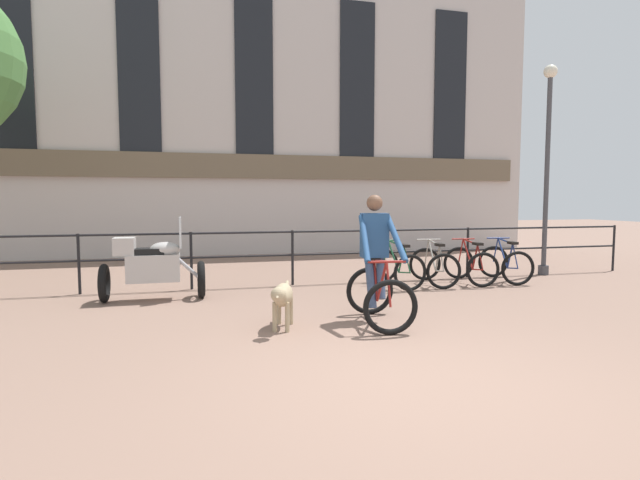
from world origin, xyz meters
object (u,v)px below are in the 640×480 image
at_px(dog, 282,296).
at_px(street_lamp, 547,159).
at_px(parked_motorcycle, 152,266).
at_px(parked_bicycle_mid_left, 434,266).
at_px(parked_bicycle_far_end, 505,263).
at_px(parked_bicycle_near_lamp, 396,267).
at_px(parked_bicycle_mid_right, 470,265).
at_px(cyclist_with_bike, 377,265).

height_order(dog, street_lamp, street_lamp).
relative_size(parked_motorcycle, parked_bicycle_mid_left, 1.36).
bearing_deg(dog, parked_bicycle_mid_left, 54.55).
relative_size(dog, parked_bicycle_far_end, 0.82).
height_order(dog, parked_bicycle_far_end, parked_bicycle_far_end).
height_order(parked_motorcycle, parked_bicycle_near_lamp, parked_motorcycle).
bearing_deg(parked_bicycle_mid_right, cyclist_with_bike, 45.75).
xyz_separation_m(dog, parked_bicycle_mid_left, (3.42, 2.53, -0.06)).
relative_size(parked_bicycle_near_lamp, parked_bicycle_mid_left, 0.98).
bearing_deg(street_lamp, parked_motorcycle, -174.61).
height_order(parked_bicycle_near_lamp, parked_bicycle_mid_right, same).
height_order(cyclist_with_bike, parked_bicycle_far_end, cyclist_with_bike).
bearing_deg(dog, street_lamp, 44.01).
xyz_separation_m(dog, parked_motorcycle, (-1.71, 2.33, 0.14)).
bearing_deg(cyclist_with_bike, parked_bicycle_mid_right, 47.39).
bearing_deg(street_lamp, parked_bicycle_mid_right, -165.42).
height_order(parked_bicycle_mid_left, street_lamp, street_lamp).
distance_m(cyclist_with_bike, parked_bicycle_far_end, 4.44).
relative_size(parked_bicycle_mid_left, parked_bicycle_far_end, 0.99).
height_order(parked_motorcycle, street_lamp, street_lamp).
height_order(parked_bicycle_near_lamp, street_lamp, street_lamp).
xyz_separation_m(parked_bicycle_mid_right, street_lamp, (2.13, 0.55, 2.15)).
height_order(dog, parked_motorcycle, parked_motorcycle).
bearing_deg(parked_bicycle_mid_right, dog, 36.71).
relative_size(parked_bicycle_mid_right, street_lamp, 0.26).
distance_m(dog, parked_bicycle_near_lamp, 3.65).
bearing_deg(parked_bicycle_far_end, street_lamp, -148.60).
xyz_separation_m(parked_motorcycle, parked_bicycle_far_end, (6.69, 0.20, -0.20)).
bearing_deg(street_lamp, parked_bicycle_near_lamp, -171.46).
bearing_deg(parked_motorcycle, parked_bicycle_far_end, -88.30).
relative_size(parked_bicycle_far_end, street_lamp, 0.27).
xyz_separation_m(cyclist_with_bike, dog, (-1.30, -0.09, -0.34)).
xyz_separation_m(parked_bicycle_mid_left, parked_bicycle_far_end, (1.56, 0.00, -0.00)).
xyz_separation_m(cyclist_with_bike, parked_bicycle_mid_left, (2.12, 2.44, -0.41)).
bearing_deg(parked_bicycle_near_lamp, parked_motorcycle, -2.18).
xyz_separation_m(parked_bicycle_far_end, street_lamp, (1.35, 0.55, 2.15)).
distance_m(cyclist_with_bike, parked_bicycle_near_lamp, 2.81).
distance_m(parked_motorcycle, parked_bicycle_far_end, 6.69).
distance_m(parked_motorcycle, parked_bicycle_mid_left, 5.13).
xyz_separation_m(parked_bicycle_near_lamp, street_lamp, (3.69, 0.55, 2.15)).
bearing_deg(street_lamp, cyclist_with_bike, -149.21).
bearing_deg(parked_motorcycle, parked_bicycle_mid_left, -87.77).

